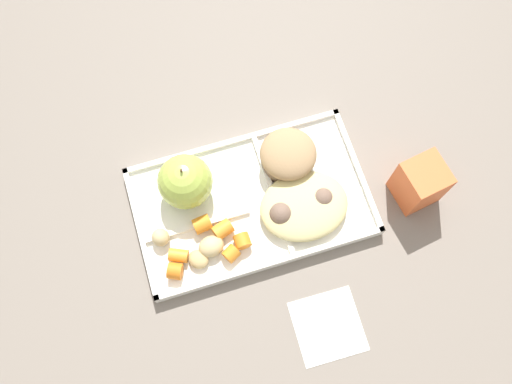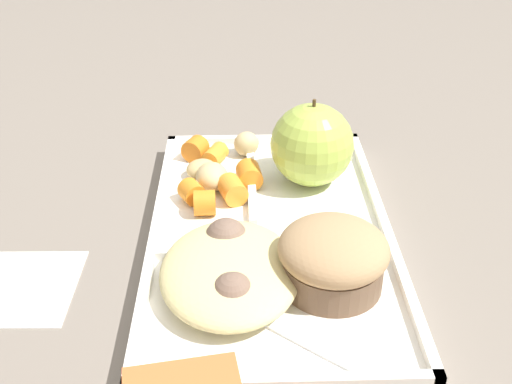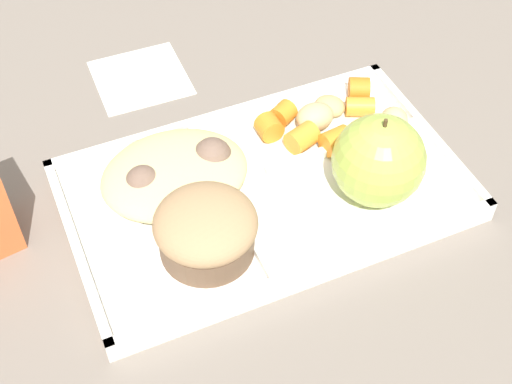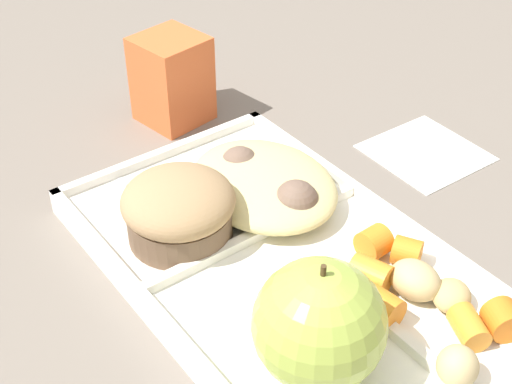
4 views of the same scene
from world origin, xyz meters
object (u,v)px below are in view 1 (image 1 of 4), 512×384
(green_apple, at_px, (185,182))
(milk_carton, at_px, (420,183))
(plastic_fork, at_px, (323,187))
(bran_muffin, at_px, (288,156))
(lunch_tray, at_px, (251,202))

(green_apple, relative_size, milk_carton, 1.02)
(plastic_fork, distance_m, milk_carton, 0.15)
(bran_muffin, bearing_deg, plastic_fork, -54.58)
(plastic_fork, relative_size, milk_carton, 1.39)
(plastic_fork, height_order, milk_carton, milk_carton)
(green_apple, bearing_deg, milk_carton, -16.67)
(lunch_tray, relative_size, green_apple, 4.00)
(plastic_fork, bearing_deg, lunch_tray, 173.88)
(lunch_tray, bearing_deg, plastic_fork, -6.12)
(bran_muffin, relative_size, plastic_fork, 0.72)
(green_apple, xyz_separation_m, bran_muffin, (0.17, 0.00, -0.02))
(lunch_tray, distance_m, bran_muffin, 0.10)
(green_apple, height_order, bran_muffin, green_apple)
(bran_muffin, xyz_separation_m, milk_carton, (0.18, -0.10, 0.00))
(bran_muffin, bearing_deg, green_apple, -180.00)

